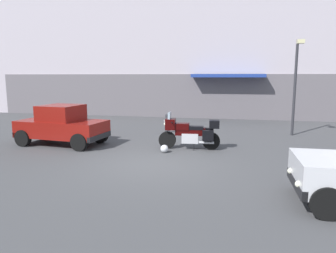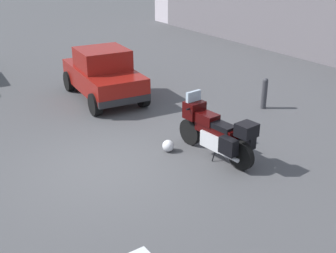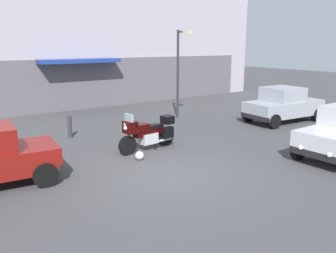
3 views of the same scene
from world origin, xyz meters
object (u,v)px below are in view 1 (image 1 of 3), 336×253
Objects in this scene: streetlamp_curbside at (296,77)px; bollard_curbside at (167,123)px; helmet at (164,149)px; motorcycle at (190,133)px; car_compact_side at (62,125)px.

streetlamp_curbside is 4.60× the size of bollard_curbside.
helmet is at bearing -78.75° from bollard_curbside.
motorcycle is 5.84m from streetlamp_curbside.
motorcycle is 5.04m from car_compact_side.
streetlamp_curbside reaches higher than motorcycle.
motorcycle is at bearing -171.03° from car_compact_side.
streetlamp_curbside reaches higher than helmet.
bollard_curbside is at bearing -129.20° from car_compact_side.
helmet is 7.04m from streetlamp_curbside.
streetlamp_curbside is at bearing 4.21° from bollard_curbside.
bollard_curbside is at bearing 101.25° from helmet.
motorcycle is 1.20m from helmet.
motorcycle is at bearing 42.31° from helmet.
helmet is at bearing 37.58° from motorcycle.
car_compact_side is at bearing -1.45° from motorcycle.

